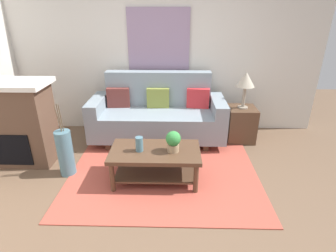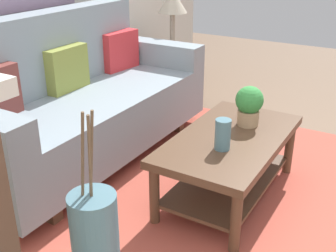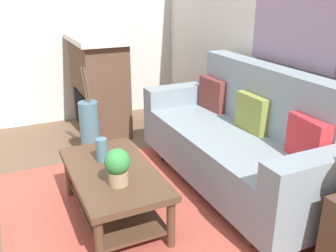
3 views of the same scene
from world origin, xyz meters
name	(u,v)px [view 3 (image 3 of 3)]	position (x,y,z in m)	size (l,w,h in m)	color
ground_plane	(79,236)	(0.00, 0.00, 0.00)	(9.12, 9.12, 0.00)	brown
wall_back	(311,33)	(0.00, 2.01, 1.35)	(5.12, 0.10, 2.70)	silver
wall_left	(62,16)	(-2.61, 0.48, 1.35)	(0.10, 4.96, 2.70)	silver
area_rug	(143,218)	(0.00, 0.50, 0.01)	(2.46, 2.03, 0.01)	#B24C3D
couch	(239,142)	(-0.13, 1.47, 0.43)	(2.10, 0.84, 1.08)	gray
throw_pillow_maroon	(214,94)	(-0.78, 1.60, 0.68)	(0.36, 0.12, 0.32)	brown
throw_pillow_olive	(253,113)	(-0.13, 1.60, 0.68)	(0.36, 0.12, 0.32)	olive
throw_pillow_crimson	(308,139)	(0.51, 1.60, 0.68)	(0.36, 0.12, 0.32)	red
coffee_table	(113,183)	(-0.10, 0.31, 0.31)	(1.10, 0.60, 0.43)	#513826
tabletop_vase	(102,150)	(-0.28, 0.28, 0.52)	(0.09, 0.09, 0.18)	slate
potted_plant_tabletop	(118,166)	(0.12, 0.28, 0.57)	(0.18, 0.18, 0.26)	tan
fireplace	(99,84)	(-2.01, 0.74, 0.59)	(1.02, 0.58, 1.16)	brown
floor_vase	(90,130)	(-1.26, 0.42, 0.31)	(0.20, 0.20, 0.61)	slate
floor_vase_branch_a	(87,85)	(-1.24, 0.42, 0.79)	(0.01, 0.01, 0.36)	brown
floor_vase_branch_b	(88,84)	(-1.27, 0.43, 0.79)	(0.01, 0.01, 0.36)	brown
floor_vase_branch_c	(84,85)	(-1.27, 0.40, 0.79)	(0.01, 0.01, 0.36)	brown
framed_painting	(295,7)	(-0.13, 1.94, 1.55)	(1.00, 0.03, 0.96)	gray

